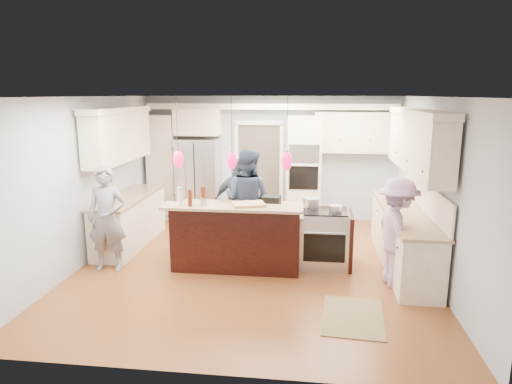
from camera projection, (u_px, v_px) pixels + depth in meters
ground_plane at (253, 265)px, 7.45m from camera, size 6.00×6.00×0.00m
room_shell at (253, 155)px, 7.07m from camera, size 5.54×6.04×2.72m
refrigerator at (199, 180)px, 10.01m from camera, size 0.90×0.70×1.80m
oven_column at (304, 170)px, 9.71m from camera, size 0.72×0.69×2.30m
back_upper_cabinets at (235, 144)px, 9.87m from camera, size 5.30×0.61×2.54m
right_counter_run at (408, 202)px, 7.23m from camera, size 0.64×3.10×2.51m
left_cabinets at (126, 188)px, 8.29m from camera, size 0.64×2.30×2.51m
kitchen_island at (239, 235)px, 7.45m from camera, size 2.10×1.46×1.12m
island_range at (326, 238)px, 7.36m from camera, size 0.82×0.71×0.92m
pendant_lights at (232, 160)px, 6.61m from camera, size 1.75×0.15×1.03m
person_bar_end at (107, 219)px, 7.11m from camera, size 0.64×0.45×1.67m
person_far_left at (247, 199)px, 8.11m from camera, size 1.04×0.92×1.80m
person_far_right at (239, 202)px, 8.35m from camera, size 0.98×0.52×1.60m
person_range_side at (397, 232)px, 6.52m from camera, size 0.78×1.13×1.60m
floor_rug at (353, 317)px, 5.71m from camera, size 0.83×1.14×0.01m
water_bottle at (179, 197)px, 6.70m from camera, size 0.08×0.08×0.29m
beer_bottle_a at (203, 195)px, 6.81m from camera, size 0.07×0.07×0.27m
beer_bottle_b at (190, 198)px, 6.69m from camera, size 0.07×0.07×0.25m
beer_bottle_c at (203, 197)px, 6.83m from camera, size 0.07×0.07×0.23m
drink_can at (203, 202)px, 6.72m from camera, size 0.08×0.08×0.12m
cutting_board at (249, 204)px, 6.76m from camera, size 0.55×0.46×0.04m
pot_large at (311, 203)px, 7.45m from camera, size 0.28×0.28×0.16m
pot_small at (335, 208)px, 7.19m from camera, size 0.21×0.21×0.10m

